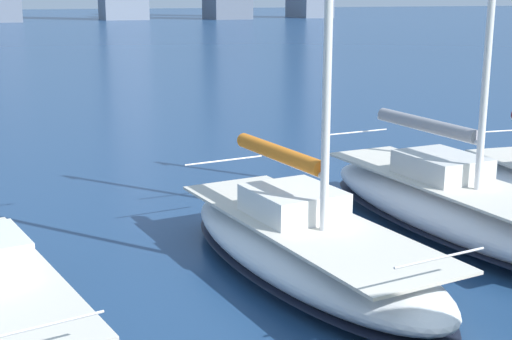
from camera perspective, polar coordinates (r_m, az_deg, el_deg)
sailboat_grey at (r=17.45m, az=15.55°, el=-2.70°), size 2.87×9.28×9.51m
sailboat_orange at (r=14.38m, az=3.93°, el=-5.86°), size 3.42×8.43×12.17m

